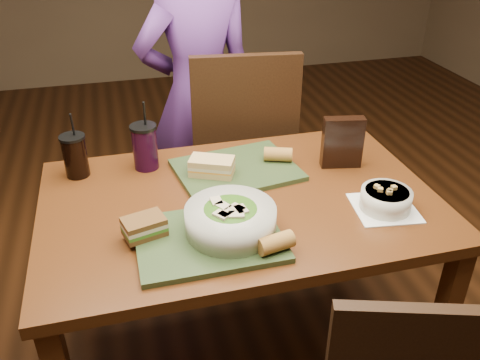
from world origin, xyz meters
The scene contains 15 objects.
ground centered at (0.00, 0.00, 0.00)m, with size 6.00×6.00×0.00m, color #381C0B.
dining_table centered at (0.00, 0.00, 0.66)m, with size 1.30×0.85×0.75m.
chair_far centered at (0.17, 0.66, 0.59)m, with size 0.52×0.52×1.06m.
diner centered at (0.02, 0.86, 0.79)m, with size 0.57×0.38×1.57m, color #5C2E7F.
tray_near centered at (-0.15, -0.20, 0.76)m, with size 0.42×0.32×0.02m, color #2E4021.
tray_far centered at (0.03, 0.17, 0.76)m, with size 0.42×0.32×0.02m, color #2E4021.
salad_bowl centered at (-0.08, -0.19, 0.81)m, with size 0.27×0.27×0.09m.
soup_bowl centered at (0.43, -0.18, 0.79)m, with size 0.22×0.22×0.08m.
sandwich_near centered at (-0.33, -0.15, 0.80)m, with size 0.14×0.11×0.06m.
sandwich_far centered at (-0.06, 0.15, 0.80)m, with size 0.17×0.14×0.06m.
baguette_near centered at (0.02, -0.32, 0.79)m, with size 0.05×0.05×0.10m, color #AD7533.
baguette_far centered at (0.19, 0.19, 0.79)m, with size 0.05×0.05×0.10m, color #AD7533.
cup_cola centered at (-0.52, 0.30, 0.83)m, with size 0.09×0.09×0.24m.
cup_berry centered at (-0.28, 0.29, 0.84)m, with size 0.10×0.10×0.26m.
chip_bag centered at (0.42, 0.12, 0.85)m, with size 0.15×0.04×0.19m, color black.
Camera 1 is at (-0.36, -1.38, 1.65)m, focal length 38.00 mm.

